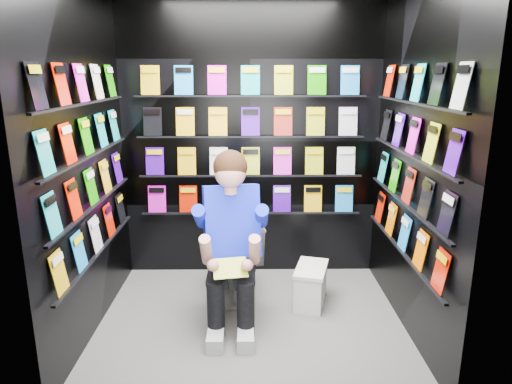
{
  "coord_description": "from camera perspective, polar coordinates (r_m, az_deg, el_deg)",
  "views": [
    {
      "loc": [
        0.0,
        -3.25,
        1.94
      ],
      "look_at": [
        0.04,
        0.15,
        1.04
      ],
      "focal_mm": 32.0,
      "sensor_mm": 36.0,
      "label": 1
    }
  ],
  "objects": [
    {
      "name": "floor",
      "position": [
        3.78,
        -0.63,
        -15.94
      ],
      "size": [
        2.4,
        2.4,
        0.0
      ],
      "primitive_type": "plane",
      "color": "#5A5A58",
      "rests_on": "ground"
    },
    {
      "name": "wall_back",
      "position": [
        4.3,
        -0.68,
        6.33
      ],
      "size": [
        2.4,
        0.04,
        2.6
      ],
      "primitive_type": "cube",
      "color": "black",
      "rests_on": "floor"
    },
    {
      "name": "wall_front",
      "position": [
        2.34,
        -0.72,
        -0.96
      ],
      "size": [
        2.4,
        0.04,
        2.6
      ],
      "primitive_type": "cube",
      "color": "black",
      "rests_on": "floor"
    },
    {
      "name": "wall_left",
      "position": [
        3.52,
        -20.64,
        3.48
      ],
      "size": [
        0.04,
        2.0,
        2.6
      ],
      "primitive_type": "cube",
      "color": "black",
      "rests_on": "floor"
    },
    {
      "name": "wall_right",
      "position": [
        3.52,
        19.27,
        3.59
      ],
      "size": [
        0.04,
        2.0,
        2.6
      ],
      "primitive_type": "cube",
      "color": "black",
      "rests_on": "floor"
    },
    {
      "name": "comics_back",
      "position": [
        4.27,
        -0.68,
        6.34
      ],
      "size": [
        2.1,
        0.06,
        1.37
      ],
      "primitive_type": null,
      "color": "red",
      "rests_on": "wall_back"
    },
    {
      "name": "comics_left",
      "position": [
        3.51,
        -20.18,
        3.57
      ],
      "size": [
        0.06,
        1.7,
        1.37
      ],
      "primitive_type": null,
      "color": "red",
      "rests_on": "wall_left"
    },
    {
      "name": "comics_right",
      "position": [
        3.51,
        18.81,
        3.68
      ],
      "size": [
        0.06,
        1.7,
        1.37
      ],
      "primitive_type": null,
      "color": "red",
      "rests_on": "wall_right"
    },
    {
      "name": "toilet",
      "position": [
        4.05,
        -2.76,
        -7.95
      ],
      "size": [
        0.55,
        0.81,
        0.73
      ],
      "primitive_type": "imported",
      "rotation": [
        0.0,
        0.0,
        3.32
      ],
      "color": "white",
      "rests_on": "floor"
    },
    {
      "name": "longbox",
      "position": [
        4.01,
        6.85,
        -11.7
      ],
      "size": [
        0.33,
        0.45,
        0.31
      ],
      "primitive_type": "cube",
      "rotation": [
        0.0,
        0.0,
        -0.27
      ],
      "color": "white",
      "rests_on": "floor"
    },
    {
      "name": "longbox_lid",
      "position": [
        3.93,
        6.92,
        -9.5
      ],
      "size": [
        0.35,
        0.48,
        0.03
      ],
      "primitive_type": "cube",
      "rotation": [
        0.0,
        0.0,
        -0.27
      ],
      "color": "white",
      "rests_on": "longbox"
    },
    {
      "name": "reader",
      "position": [
        3.54,
        -3.07,
        -3.82
      ],
      "size": [
        0.71,
        0.92,
        1.54
      ],
      "primitive_type": null,
      "rotation": [
        0.0,
        0.0,
        0.18
      ],
      "color": "#0C1BD5",
      "rests_on": "toilet"
    },
    {
      "name": "held_comic",
      "position": [
        3.3,
        -3.26,
        -9.46
      ],
      "size": [
        0.27,
        0.18,
        0.1
      ],
      "primitive_type": "cube",
      "rotation": [
        -0.96,
        0.0,
        0.18
      ],
      "color": "green",
      "rests_on": "reader"
    }
  ]
}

